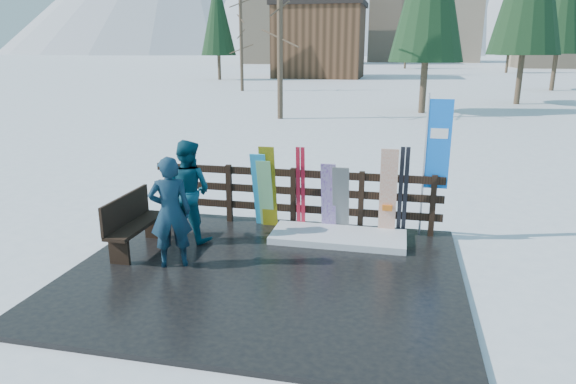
% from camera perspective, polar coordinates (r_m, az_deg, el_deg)
% --- Properties ---
extents(ground, '(700.00, 700.00, 0.00)m').
position_cam_1_polar(ground, '(8.12, -2.67, -9.32)').
color(ground, white).
rests_on(ground, ground).
extents(deck, '(6.00, 5.00, 0.08)m').
position_cam_1_polar(deck, '(8.10, -2.67, -9.06)').
color(deck, black).
rests_on(deck, ground).
extents(fence, '(5.60, 0.10, 1.15)m').
position_cam_1_polar(fence, '(9.87, 0.60, -0.12)').
color(fence, black).
rests_on(fence, deck).
extents(snow_patch, '(2.41, 1.00, 0.12)m').
position_cam_1_polar(snow_patch, '(9.35, 5.60, -4.98)').
color(snow_patch, white).
rests_on(snow_patch, deck).
extents(bench, '(0.41, 1.50, 0.97)m').
position_cam_1_polar(bench, '(9.11, -16.91, -3.14)').
color(bench, black).
rests_on(bench, deck).
extents(snowboard_0, '(0.29, 0.42, 1.48)m').
position_cam_1_polar(snowboard_0, '(9.78, -3.07, 0.20)').
color(snowboard_0, '#2EB2F3').
rests_on(snowboard_0, deck).
extents(snowboard_1, '(0.27, 0.36, 1.35)m').
position_cam_1_polar(snowboard_1, '(9.77, -2.51, -0.19)').
color(snowboard_1, white).
rests_on(snowboard_1, deck).
extents(snowboard_2, '(0.29, 0.32, 1.61)m').
position_cam_1_polar(snowboard_2, '(9.72, -2.19, 0.53)').
color(snowboard_2, yellow).
rests_on(snowboard_2, deck).
extents(snowboard_3, '(0.27, 0.32, 1.35)m').
position_cam_1_polar(snowboard_3, '(9.54, 4.52, -0.63)').
color(snowboard_3, silver).
rests_on(snowboard_3, deck).
extents(snowboard_4, '(0.30, 0.37, 1.30)m').
position_cam_1_polar(snowboard_4, '(9.52, 5.88, -0.86)').
color(snowboard_4, black).
rests_on(snowboard_4, deck).
extents(snowboard_5, '(0.31, 0.26, 1.66)m').
position_cam_1_polar(snowboard_5, '(9.42, 11.06, -0.12)').
color(snowboard_5, white).
rests_on(snowboard_5, deck).
extents(ski_pair_a, '(0.16, 0.17, 1.61)m').
position_cam_1_polar(ski_pair_a, '(9.66, 1.41, 0.41)').
color(ski_pair_a, '#B3162A').
rests_on(ski_pair_a, deck).
extents(ski_pair_b, '(0.17, 0.28, 1.70)m').
position_cam_1_polar(ski_pair_b, '(9.48, 12.66, 0.01)').
color(ski_pair_b, black).
rests_on(ski_pair_b, deck).
extents(rental_flag, '(0.45, 0.04, 2.60)m').
position_cam_1_polar(rental_flag, '(9.52, 16.02, 4.54)').
color(rental_flag, silver).
rests_on(rental_flag, deck).
extents(person_front, '(0.77, 0.66, 1.78)m').
position_cam_1_polar(person_front, '(8.19, -12.94, -2.21)').
color(person_front, '#153947').
rests_on(person_front, deck).
extents(person_back, '(1.01, 0.86, 1.83)m').
position_cam_1_polar(person_back, '(9.25, -11.05, 0.14)').
color(person_back, navy).
rests_on(person_back, deck).
extents(resort_buildings, '(73.00, 87.60, 22.60)m').
position_cam_1_polar(resort_buildings, '(122.67, 12.68, 18.36)').
color(resort_buildings, tan).
rests_on(resort_buildings, ground).
extents(trees, '(42.03, 68.82, 13.32)m').
position_cam_1_polar(trees, '(55.03, 13.65, 17.76)').
color(trees, '#382B1E').
rests_on(trees, ground).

